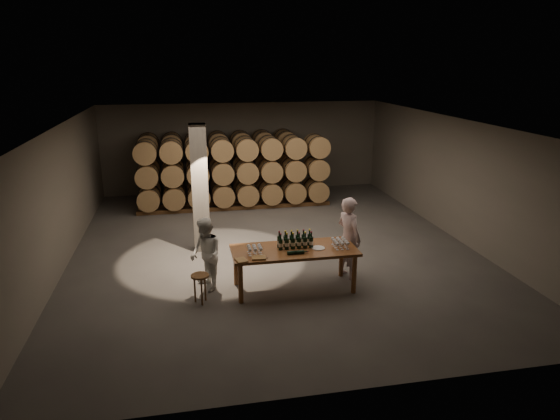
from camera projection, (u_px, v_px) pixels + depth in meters
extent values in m
plane|color=#514F4C|center=(273.00, 247.00, 12.96)|extent=(12.00, 12.00, 0.00)
plane|color=#605E59|center=(272.00, 123.00, 12.04)|extent=(12.00, 12.00, 0.00)
plane|color=slate|center=(243.00, 147.00, 18.13)|extent=(10.00, 0.00, 10.00)
plane|color=slate|center=(350.00, 292.00, 6.86)|extent=(10.00, 0.00, 10.00)
plane|color=slate|center=(61.00, 197.00, 11.58)|extent=(0.00, 12.00, 12.00)
plane|color=slate|center=(455.00, 178.00, 13.42)|extent=(0.00, 12.00, 12.00)
cube|color=slate|center=(200.00, 189.00, 12.36)|extent=(0.40, 0.40, 3.20)
cylinder|color=brown|center=(241.00, 283.00, 9.87)|extent=(0.10, 0.10, 0.84)
cylinder|color=brown|center=(354.00, 274.00, 10.31)|extent=(0.10, 0.10, 0.84)
cylinder|color=brown|center=(236.00, 266.00, 10.68)|extent=(0.10, 0.10, 0.84)
cylinder|color=brown|center=(341.00, 258.00, 11.11)|extent=(0.10, 0.10, 0.84)
cube|color=brown|center=(294.00, 250.00, 10.36)|extent=(2.60, 1.10, 0.06)
cube|color=brown|center=(221.00, 197.00, 17.37)|extent=(5.48, 0.10, 0.12)
cube|color=brown|center=(219.00, 193.00, 17.94)|extent=(5.48, 0.10, 0.12)
cylinder|color=#AB7E4D|center=(151.00, 187.00, 17.10)|extent=(0.70, 0.95, 0.70)
cylinder|color=black|center=(151.00, 189.00, 16.86)|extent=(0.73, 0.04, 0.73)
cylinder|color=black|center=(152.00, 185.00, 17.35)|extent=(0.73, 0.04, 0.73)
cylinder|color=#AB7E4D|center=(174.00, 186.00, 17.25)|extent=(0.70, 0.95, 0.70)
cylinder|color=black|center=(174.00, 188.00, 17.00)|extent=(0.73, 0.04, 0.73)
cylinder|color=black|center=(175.00, 184.00, 17.49)|extent=(0.73, 0.04, 0.73)
cylinder|color=#AB7E4D|center=(197.00, 185.00, 17.39)|extent=(0.70, 0.95, 0.70)
cylinder|color=black|center=(198.00, 187.00, 17.15)|extent=(0.73, 0.04, 0.73)
cylinder|color=black|center=(197.00, 183.00, 17.64)|extent=(0.73, 0.04, 0.73)
cylinder|color=#AB7E4D|center=(220.00, 184.00, 17.53)|extent=(0.70, 0.95, 0.70)
cylinder|color=black|center=(220.00, 186.00, 17.29)|extent=(0.73, 0.04, 0.73)
cylinder|color=black|center=(219.00, 182.00, 17.78)|extent=(0.73, 0.04, 0.73)
cylinder|color=#AB7E4D|center=(242.00, 183.00, 17.68)|extent=(0.70, 0.95, 0.70)
cylinder|color=black|center=(243.00, 185.00, 17.43)|extent=(0.73, 0.04, 0.73)
cylinder|color=black|center=(241.00, 181.00, 17.92)|extent=(0.73, 0.04, 0.73)
cylinder|color=#AB7E4D|center=(263.00, 182.00, 17.82)|extent=(0.70, 0.95, 0.70)
cylinder|color=black|center=(265.00, 184.00, 17.58)|extent=(0.73, 0.04, 0.73)
cylinder|color=black|center=(262.00, 180.00, 18.07)|extent=(0.73, 0.04, 0.73)
cylinder|color=#AB7E4D|center=(285.00, 181.00, 17.96)|extent=(0.70, 0.95, 0.70)
cylinder|color=black|center=(286.00, 183.00, 17.72)|extent=(0.73, 0.04, 0.73)
cylinder|color=black|center=(283.00, 179.00, 18.21)|extent=(0.73, 0.04, 0.73)
cylinder|color=#AB7E4D|center=(150.00, 166.00, 16.89)|extent=(0.70, 0.95, 0.70)
cylinder|color=black|center=(149.00, 168.00, 16.65)|extent=(0.73, 0.04, 0.73)
cylinder|color=black|center=(150.00, 164.00, 17.13)|extent=(0.73, 0.04, 0.73)
cylinder|color=#AB7E4D|center=(173.00, 165.00, 17.03)|extent=(0.70, 0.95, 0.70)
cylinder|color=black|center=(173.00, 167.00, 16.79)|extent=(0.73, 0.04, 0.73)
cylinder|color=black|center=(173.00, 164.00, 17.28)|extent=(0.73, 0.04, 0.73)
cylinder|color=#AB7E4D|center=(196.00, 164.00, 17.18)|extent=(0.70, 0.95, 0.70)
cylinder|color=black|center=(196.00, 166.00, 16.93)|extent=(0.73, 0.04, 0.73)
cylinder|color=black|center=(196.00, 163.00, 17.42)|extent=(0.73, 0.04, 0.73)
cylinder|color=#AB7E4D|center=(219.00, 163.00, 17.32)|extent=(0.70, 0.95, 0.70)
cylinder|color=black|center=(219.00, 165.00, 17.08)|extent=(0.73, 0.04, 0.73)
cylinder|color=black|center=(218.00, 162.00, 17.56)|extent=(0.73, 0.04, 0.73)
cylinder|color=#AB7E4D|center=(241.00, 162.00, 17.46)|extent=(0.70, 0.95, 0.70)
cylinder|color=black|center=(242.00, 164.00, 17.22)|extent=(0.73, 0.04, 0.73)
cylinder|color=black|center=(240.00, 161.00, 17.71)|extent=(0.73, 0.04, 0.73)
cylinder|color=#AB7E4D|center=(263.00, 162.00, 17.61)|extent=(0.70, 0.95, 0.70)
cylinder|color=black|center=(264.00, 163.00, 17.36)|extent=(0.73, 0.04, 0.73)
cylinder|color=black|center=(262.00, 160.00, 17.85)|extent=(0.73, 0.04, 0.73)
cylinder|color=#AB7E4D|center=(285.00, 161.00, 17.75)|extent=(0.70, 0.95, 0.70)
cylinder|color=black|center=(286.00, 162.00, 17.51)|extent=(0.73, 0.04, 0.73)
cylinder|color=black|center=(283.00, 159.00, 17.99)|extent=(0.73, 0.04, 0.73)
cylinder|color=#AB7E4D|center=(148.00, 144.00, 16.68)|extent=(0.70, 0.95, 0.70)
cylinder|color=black|center=(148.00, 146.00, 16.43)|extent=(0.73, 0.04, 0.73)
cylinder|color=black|center=(148.00, 143.00, 16.92)|extent=(0.73, 0.04, 0.73)
cylinder|color=#AB7E4D|center=(172.00, 144.00, 16.82)|extent=(0.70, 0.95, 0.70)
cylinder|color=black|center=(172.00, 145.00, 16.57)|extent=(0.73, 0.04, 0.73)
cylinder|color=black|center=(172.00, 142.00, 17.06)|extent=(0.73, 0.04, 0.73)
cylinder|color=#AB7E4D|center=(195.00, 143.00, 16.96)|extent=(0.70, 0.95, 0.70)
cylinder|color=black|center=(195.00, 144.00, 16.72)|extent=(0.73, 0.04, 0.73)
cylinder|color=black|center=(195.00, 142.00, 17.21)|extent=(0.73, 0.04, 0.73)
cylinder|color=#AB7E4D|center=(218.00, 142.00, 17.11)|extent=(0.70, 0.95, 0.70)
cylinder|color=black|center=(219.00, 143.00, 16.86)|extent=(0.73, 0.04, 0.73)
cylinder|color=black|center=(218.00, 141.00, 17.35)|extent=(0.73, 0.04, 0.73)
cylinder|color=#AB7E4D|center=(241.00, 141.00, 17.25)|extent=(0.70, 0.95, 0.70)
cylinder|color=black|center=(242.00, 143.00, 17.00)|extent=(0.73, 0.04, 0.73)
cylinder|color=black|center=(240.00, 140.00, 17.49)|extent=(0.73, 0.04, 0.73)
cylinder|color=#AB7E4D|center=(263.00, 141.00, 17.39)|extent=(0.70, 0.95, 0.70)
cylinder|color=black|center=(264.00, 142.00, 17.15)|extent=(0.73, 0.04, 0.73)
cylinder|color=black|center=(262.00, 140.00, 17.64)|extent=(0.73, 0.04, 0.73)
cylinder|color=#AB7E4D|center=(285.00, 140.00, 17.54)|extent=(0.70, 0.95, 0.70)
cylinder|color=black|center=(286.00, 141.00, 17.29)|extent=(0.73, 0.04, 0.73)
cylinder|color=black|center=(283.00, 139.00, 17.78)|extent=(0.73, 0.04, 0.73)
cube|color=brown|center=(236.00, 208.00, 16.13)|extent=(6.26, 0.10, 0.12)
cube|color=brown|center=(234.00, 203.00, 16.69)|extent=(6.26, 0.10, 0.12)
cylinder|color=#AB7E4D|center=(149.00, 198.00, 15.79)|extent=(0.70, 0.95, 0.70)
cylinder|color=black|center=(149.00, 200.00, 15.55)|extent=(0.73, 0.04, 0.73)
cylinder|color=black|center=(149.00, 196.00, 16.03)|extent=(0.73, 0.04, 0.73)
cylinder|color=#AB7E4D|center=(174.00, 197.00, 15.93)|extent=(0.70, 0.95, 0.70)
cylinder|color=black|center=(174.00, 199.00, 15.69)|extent=(0.73, 0.04, 0.73)
cylinder|color=black|center=(174.00, 194.00, 16.18)|extent=(0.73, 0.04, 0.73)
cylinder|color=#AB7E4D|center=(199.00, 195.00, 16.08)|extent=(0.70, 0.95, 0.70)
cylinder|color=black|center=(199.00, 197.00, 15.83)|extent=(0.73, 0.04, 0.73)
cylinder|color=black|center=(198.00, 193.00, 16.32)|extent=(0.73, 0.04, 0.73)
cylinder|color=#AB7E4D|center=(223.00, 194.00, 16.22)|extent=(0.70, 0.95, 0.70)
cylinder|color=black|center=(224.00, 196.00, 15.98)|extent=(0.73, 0.04, 0.73)
cylinder|color=black|center=(222.00, 192.00, 16.46)|extent=(0.73, 0.04, 0.73)
cylinder|color=#AB7E4D|center=(247.00, 193.00, 16.36)|extent=(0.70, 0.95, 0.70)
cylinder|color=black|center=(248.00, 195.00, 16.12)|extent=(0.73, 0.04, 0.73)
cylinder|color=black|center=(246.00, 191.00, 16.61)|extent=(0.73, 0.04, 0.73)
cylinder|color=#AB7E4D|center=(270.00, 192.00, 16.51)|extent=(0.70, 0.95, 0.70)
cylinder|color=black|center=(272.00, 194.00, 16.26)|extent=(0.73, 0.04, 0.73)
cylinder|color=black|center=(269.00, 190.00, 16.75)|extent=(0.73, 0.04, 0.73)
cylinder|color=#AB7E4D|center=(293.00, 191.00, 16.65)|extent=(0.70, 0.95, 0.70)
cylinder|color=black|center=(295.00, 193.00, 16.41)|extent=(0.73, 0.04, 0.73)
cylinder|color=black|center=(291.00, 189.00, 16.89)|extent=(0.73, 0.04, 0.73)
cylinder|color=#AB7E4D|center=(316.00, 189.00, 16.79)|extent=(0.70, 0.95, 0.70)
cylinder|color=black|center=(318.00, 191.00, 16.55)|extent=(0.73, 0.04, 0.73)
cylinder|color=black|center=(314.00, 188.00, 17.04)|extent=(0.73, 0.04, 0.73)
cylinder|color=#AB7E4D|center=(147.00, 175.00, 15.57)|extent=(0.70, 0.95, 0.70)
cylinder|color=black|center=(147.00, 177.00, 15.33)|extent=(0.73, 0.04, 0.73)
cylinder|color=black|center=(148.00, 173.00, 15.82)|extent=(0.73, 0.04, 0.73)
cylinder|color=#AB7E4D|center=(173.00, 174.00, 15.72)|extent=(0.70, 0.95, 0.70)
cylinder|color=black|center=(173.00, 176.00, 15.47)|extent=(0.73, 0.04, 0.73)
cylinder|color=black|center=(173.00, 172.00, 15.96)|extent=(0.73, 0.04, 0.73)
cylinder|color=#AB7E4D|center=(198.00, 173.00, 15.86)|extent=(0.70, 0.95, 0.70)
cylinder|color=black|center=(198.00, 175.00, 15.62)|extent=(0.73, 0.04, 0.73)
cylinder|color=black|center=(197.00, 171.00, 16.11)|extent=(0.73, 0.04, 0.73)
cylinder|color=#AB7E4D|center=(222.00, 172.00, 16.00)|extent=(0.70, 0.95, 0.70)
cylinder|color=black|center=(223.00, 174.00, 15.76)|extent=(0.73, 0.04, 0.73)
cylinder|color=black|center=(222.00, 170.00, 16.25)|extent=(0.73, 0.04, 0.73)
cylinder|color=#AB7E4D|center=(246.00, 171.00, 16.15)|extent=(0.70, 0.95, 0.70)
cylinder|color=black|center=(247.00, 173.00, 15.90)|extent=(0.73, 0.04, 0.73)
cylinder|color=black|center=(245.00, 169.00, 16.39)|extent=(0.73, 0.04, 0.73)
cylinder|color=#AB7E4D|center=(270.00, 170.00, 16.29)|extent=(0.70, 0.95, 0.70)
cylinder|color=black|center=(271.00, 172.00, 16.05)|extent=(0.73, 0.04, 0.73)
cylinder|color=black|center=(269.00, 168.00, 16.54)|extent=(0.73, 0.04, 0.73)
cylinder|color=#AB7E4D|center=(293.00, 169.00, 16.44)|extent=(0.70, 0.95, 0.70)
cylinder|color=black|center=(295.00, 171.00, 16.19)|extent=(0.73, 0.04, 0.73)
cylinder|color=black|center=(292.00, 167.00, 16.68)|extent=(0.73, 0.04, 0.73)
cylinder|color=#AB7E4D|center=(316.00, 168.00, 16.58)|extent=(0.70, 0.95, 0.70)
cylinder|color=black|center=(318.00, 170.00, 16.33)|extent=(0.73, 0.04, 0.73)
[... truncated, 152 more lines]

